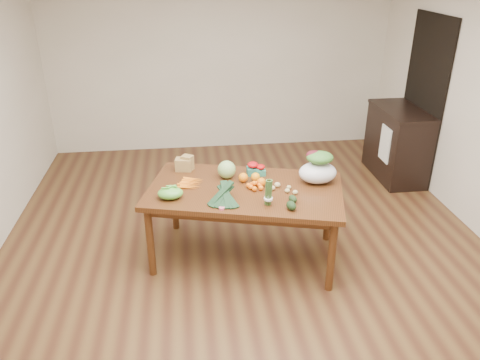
{
  "coord_description": "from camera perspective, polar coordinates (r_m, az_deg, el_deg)",
  "views": [
    {
      "loc": [
        -0.55,
        -3.88,
        2.7
      ],
      "look_at": [
        -0.07,
        0.0,
        0.83
      ],
      "focal_mm": 35.0,
      "sensor_mm": 36.0,
      "label": 1
    }
  ],
  "objects": [
    {
      "name": "floor",
      "position": [
        4.76,
        0.88,
        -8.97
      ],
      "size": [
        6.0,
        6.0,
        0.0
      ],
      "primitive_type": "plane",
      "color": "brown",
      "rests_on": "ground"
    },
    {
      "name": "room_walls",
      "position": [
        4.15,
        1.0,
        6.56
      ],
      "size": [
        5.02,
        6.02,
        2.7
      ],
      "color": "silver",
      "rests_on": "floor"
    },
    {
      "name": "dining_table",
      "position": [
        4.54,
        0.59,
        -5.25
      ],
      "size": [
        1.99,
        1.43,
        0.75
      ],
      "primitive_type": "cube",
      "rotation": [
        0.0,
        0.0,
        -0.26
      ],
      "color": "#4F2612",
      "rests_on": "floor"
    },
    {
      "name": "doorway_dark",
      "position": [
        6.48,
        21.42,
        9.07
      ],
      "size": [
        0.02,
        1.0,
        2.1
      ],
      "primitive_type": "cube",
      "color": "black",
      "rests_on": "floor"
    },
    {
      "name": "cabinet",
      "position": [
        6.54,
        18.59,
        4.25
      ],
      "size": [
        0.52,
        1.02,
        0.94
      ],
      "primitive_type": "cube",
      "color": "black",
      "rests_on": "floor"
    },
    {
      "name": "dish_towel",
      "position": [
        6.23,
        17.26,
        4.21
      ],
      "size": [
        0.02,
        0.28,
        0.45
      ],
      "primitive_type": "cube",
      "color": "white",
      "rests_on": "cabinet"
    },
    {
      "name": "paper_bag",
      "position": [
        4.74,
        -6.89,
        2.04
      ],
      "size": [
        0.25,
        0.23,
        0.15
      ],
      "primitive_type": null,
      "rotation": [
        0.0,
        0.0,
        -0.26
      ],
      "color": "#A38049",
      "rests_on": "dining_table"
    },
    {
      "name": "cabbage",
      "position": [
        4.53,
        -1.64,
        1.28
      ],
      "size": [
        0.18,
        0.18,
        0.18
      ],
      "primitive_type": "sphere",
      "color": "#8EC16F",
      "rests_on": "dining_table"
    },
    {
      "name": "strawberry_basket_a",
      "position": [
        4.62,
        1.57,
        1.29
      ],
      "size": [
        0.14,
        0.14,
        0.1
      ],
      "primitive_type": null,
      "rotation": [
        0.0,
        0.0,
        -0.26
      ],
      "color": "red",
      "rests_on": "dining_table"
    },
    {
      "name": "strawberry_basket_b",
      "position": [
        4.62,
        2.51,
        1.13
      ],
      "size": [
        0.12,
        0.12,
        0.09
      ],
      "primitive_type": null,
      "rotation": [
        0.0,
        0.0,
        -0.26
      ],
      "color": "red",
      "rests_on": "dining_table"
    },
    {
      "name": "orange_a",
      "position": [
        4.47,
        0.41,
        0.31
      ],
      "size": [
        0.09,
        0.09,
        0.09
      ],
      "primitive_type": "sphere",
      "color": "#FFA90F",
      "rests_on": "dining_table"
    },
    {
      "name": "orange_b",
      "position": [
        4.49,
        1.91,
        0.37
      ],
      "size": [
        0.09,
        0.09,
        0.09
      ],
      "primitive_type": "sphere",
      "color": "orange",
      "rests_on": "dining_table"
    },
    {
      "name": "orange_c",
      "position": [
        4.39,
        2.62,
        -0.26
      ],
      "size": [
        0.08,
        0.08,
        0.08
      ],
      "primitive_type": "sphere",
      "color": "#EE590E",
      "rests_on": "dining_table"
    },
    {
      "name": "mandarin_cluster",
      "position": [
        4.35,
        1.73,
        -0.54
      ],
      "size": [
        0.22,
        0.22,
        0.08
      ],
      "primitive_type": null,
      "rotation": [
        0.0,
        0.0,
        -0.26
      ],
      "color": "#EE550E",
      "rests_on": "dining_table"
    },
    {
      "name": "carrots",
      "position": [
        4.45,
        -6.01,
        -0.37
      ],
      "size": [
        0.28,
        0.29,
        0.03
      ],
      "primitive_type": null,
      "rotation": [
        0.0,
        0.0,
        -0.26
      ],
      "color": "orange",
      "rests_on": "dining_table"
    },
    {
      "name": "snap_pea_bag",
      "position": [
        4.21,
        -8.49,
        -1.59
      ],
      "size": [
        0.23,
        0.17,
        0.1
      ],
      "primitive_type": "ellipsoid",
      "color": "#5EB43D",
      "rests_on": "dining_table"
    },
    {
      "name": "kale_bunch",
      "position": [
        4.06,
        -2.02,
        -1.92
      ],
      "size": [
        0.41,
        0.47,
        0.16
      ],
      "primitive_type": null,
      "rotation": [
        0.0,
        0.0,
        -0.26
      ],
      "color": "black",
      "rests_on": "dining_table"
    },
    {
      "name": "asparagus_bundle",
      "position": [
        4.02,
        3.49,
        -1.51
      ],
      "size": [
        0.11,
        0.13,
        0.26
      ],
      "primitive_type": null,
      "rotation": [
        0.15,
        0.0,
        -0.26
      ],
      "color": "#4F7234",
      "rests_on": "dining_table"
    },
    {
      "name": "potato_a",
      "position": [
        4.33,
        3.97,
        -0.98
      ],
      "size": [
        0.05,
        0.05,
        0.05
      ],
      "primitive_type": "ellipsoid",
      "color": "tan",
      "rests_on": "dining_table"
    },
    {
      "name": "potato_b",
      "position": [
        4.29,
        5.79,
        -1.3
      ],
      "size": [
        0.05,
        0.04,
        0.04
      ],
      "primitive_type": "ellipsoid",
      "color": "tan",
      "rests_on": "dining_table"
    },
    {
      "name": "potato_c",
      "position": [
        4.36,
        5.98,
        -0.89
      ],
      "size": [
        0.04,
        0.04,
        0.04
      ],
      "primitive_type": "ellipsoid",
      "color": "tan",
      "rests_on": "dining_table"
    },
    {
      "name": "potato_d",
      "position": [
        4.38,
        4.58,
        -0.59
      ],
      "size": [
        0.06,
        0.05,
        0.05
      ],
      "primitive_type": "ellipsoid",
      "color": "tan",
      "rests_on": "dining_table"
    },
    {
      "name": "potato_e",
      "position": [
        4.27,
        6.75,
        -1.49
      ],
      "size": [
        0.05,
        0.04,
        0.04
      ],
      "primitive_type": "ellipsoid",
      "color": "#DECF80",
      "rests_on": "dining_table"
    },
    {
      "name": "avocado_a",
      "position": [
        4.01,
        6.26,
        -3.12
      ],
      "size": [
        0.1,
        0.13,
        0.08
      ],
      "primitive_type": "ellipsoid",
      "rotation": [
        0.0,
        0.0,
        0.3
      ],
      "color": "black",
      "rests_on": "dining_table"
    },
    {
      "name": "avocado_b",
      "position": [
        4.13,
        6.45,
        -2.3
      ],
      "size": [
        0.09,
        0.11,
        0.06
      ],
      "primitive_type": "ellipsoid",
      "rotation": [
        0.0,
        0.0,
        0.3
      ],
      "color": "black",
      "rests_on": "dining_table"
    },
    {
      "name": "salad_bag",
      "position": [
        4.48,
        9.48,
        1.36
      ],
      "size": [
        0.42,
        0.36,
        0.28
      ],
      "primitive_type": null,
      "rotation": [
        0.0,
        0.0,
        -0.26
      ],
      "color": "white",
      "rests_on": "dining_table"
    }
  ]
}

